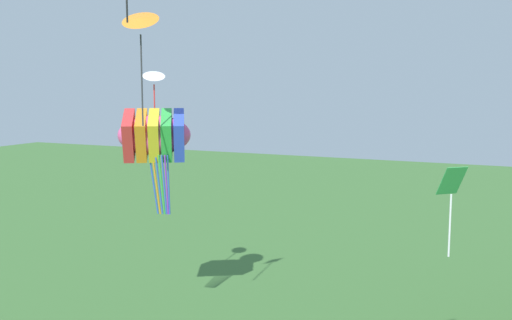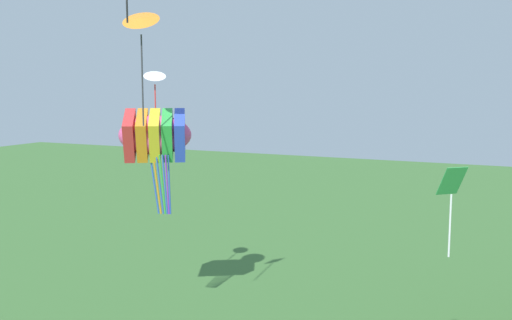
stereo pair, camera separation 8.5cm
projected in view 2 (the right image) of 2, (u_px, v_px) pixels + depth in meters
The scene contains 4 objects.
kite_rainbow_parafoil at pixel (155, 135), 19.77m from camera, with size 3.08×2.84×3.67m.
kite_orange_delta at pixel (141, 23), 17.38m from camera, with size 1.40×1.31×3.60m.
kite_white_delta at pixel (155, 79), 20.48m from camera, with size 1.09×1.08×2.46m.
kite_green_diamond at pixel (451, 194), 14.28m from camera, with size 0.75×0.74×2.33m.
Camera 2 is at (6.36, -5.82, 8.41)m, focal length 40.00 mm.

